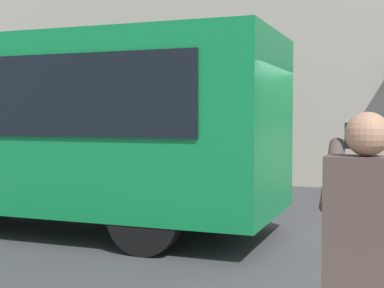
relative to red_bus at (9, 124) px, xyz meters
The scene contains 3 objects.
ground_plane 5.00m from the red_bus, behind, with size 60.00×60.00×0.00m, color #38383A.
red_bus is the anchor object (origin of this frame).
pedestrian_photographer 7.63m from the red_bus, 141.74° to the left, with size 0.53×0.52×1.70m.
Camera 1 is at (-1.41, 7.77, 1.83)m, focal length 51.56 mm.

